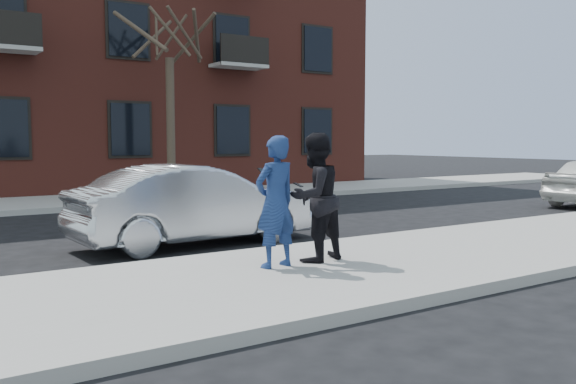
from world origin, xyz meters
TOP-DOWN VIEW (x-y plane):
  - ground at (0.00, 0.00)m, footprint 100.00×100.00m
  - near_sidewalk at (0.00, -0.25)m, footprint 50.00×3.50m
  - near_curb at (0.00, 1.55)m, footprint 50.00×0.10m
  - far_sidewalk at (0.00, 11.25)m, footprint 50.00×3.50m
  - far_curb at (0.00, 9.45)m, footprint 50.00×0.10m
  - apartment_building at (2.00, 18.00)m, footprint 24.30×10.30m
  - street_tree at (4.50, 11.00)m, footprint 3.60×3.60m
  - silver_sedan at (1.70, 3.20)m, footprint 4.41×1.74m
  - man_hoodie at (1.50, 0.18)m, footprint 0.70×0.54m
  - man_peacoat at (2.19, 0.24)m, footprint 1.01×0.86m

SIDE VIEW (x-z plane):
  - ground at x=0.00m, z-range 0.00..0.00m
  - near_sidewalk at x=0.00m, z-range 0.00..0.15m
  - near_curb at x=0.00m, z-range 0.00..0.15m
  - far_sidewalk at x=0.00m, z-range 0.00..0.15m
  - far_curb at x=0.00m, z-range 0.00..0.15m
  - silver_sedan at x=1.70m, z-range 0.00..1.43m
  - man_hoodie at x=1.50m, z-range 0.15..1.92m
  - man_peacoat at x=2.19m, z-range 0.15..1.97m
  - street_tree at x=4.50m, z-range 2.12..8.92m
  - apartment_building at x=2.00m, z-range 0.01..12.31m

